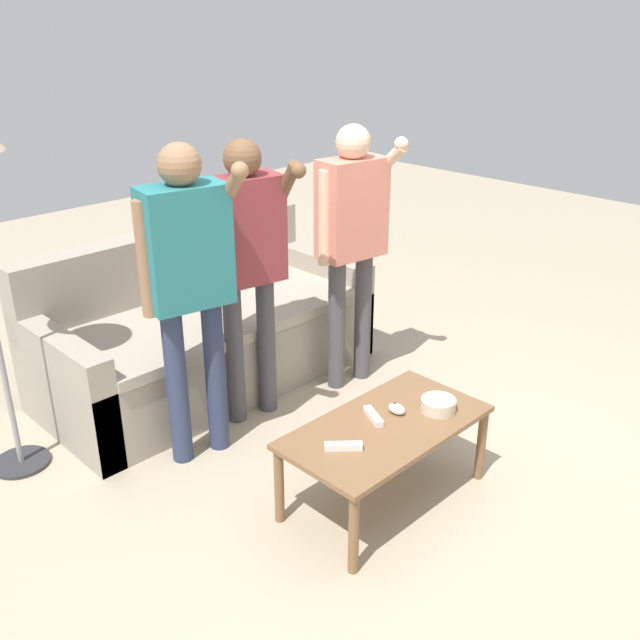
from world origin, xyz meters
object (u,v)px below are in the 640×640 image
coffee_table (386,434)px  player_right (352,228)px  couch (203,333)px  snack_bowl (438,405)px  player_left (188,271)px  player_center (247,251)px  game_remote_wand_far (373,416)px  game_remote_nunchuk (397,409)px  game_remote_wand_near (343,446)px

coffee_table → player_right: size_ratio=0.62×
couch → snack_bowl: 1.66m
coffee_table → player_left: 1.18m
couch → snack_bowl: bearing=-85.1°
coffee_table → player_left: player_left is taller
snack_bowl → player_center: 1.25m
couch → player_right: 1.12m
couch → game_remote_wand_far: size_ratio=12.86×
player_center → game_remote_nunchuk: bearing=-86.9°
snack_bowl → player_center: (-0.21, 1.11, 0.54)m
couch → game_remote_nunchuk: couch is taller
coffee_table → player_right: (0.73, 0.90, 0.63)m
player_right → player_center: bearing=170.4°
snack_bowl → player_left: player_left is taller
snack_bowl → player_left: (-0.65, 1.00, 0.57)m
snack_bowl → game_remote_wand_near: 0.55m
player_left → player_right: size_ratio=1.02×
snack_bowl → game_remote_wand_near: size_ratio=1.14×
couch → player_left: size_ratio=1.25×
coffee_table → snack_bowl: (0.26, -0.09, 0.08)m
player_center → game_remote_wand_near: 1.20m
couch → player_right: bearing=-47.3°
coffee_table → couch: bearing=85.5°
coffee_table → player_right: 1.32m
game_remote_wand_far → player_left: bearing=114.1°
player_center → couch: bearing=82.9°
player_right → game_remote_wand_near: 1.46m
coffee_table → snack_bowl: snack_bowl is taller
coffee_table → snack_bowl: size_ratio=5.97×
coffee_table → player_center: player_center is taller
coffee_table → game_remote_wand_near: game_remote_wand_near is taller
coffee_table → game_remote_nunchuk: bearing=15.9°
player_center → coffee_table: bearing=-93.1°
couch → game_remote_nunchuk: bearing=-90.5°
game_remote_wand_far → player_right: bearing=48.4°
couch → snack_bowl: (0.14, -1.65, 0.13)m
coffee_table → player_center: (0.05, 1.02, 0.62)m
snack_bowl → game_remote_wand_far: (-0.27, 0.16, -0.01)m
game_remote_nunchuk → snack_bowl: bearing=-37.1°
player_center → player_right: size_ratio=0.99×
couch → player_left: (-0.50, -0.65, 0.70)m
snack_bowl → player_right: 1.22m
game_remote_nunchuk → player_center: bearing=93.1°
snack_bowl → player_center: player_center is taller
player_right → game_remote_wand_far: bearing=-131.6°
couch → player_left: player_left is taller
couch → coffee_table: (-0.12, -1.56, 0.05)m
snack_bowl → player_right: player_right is taller
player_center → player_right: player_right is taller
player_left → game_remote_wand_near: size_ratio=11.10×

